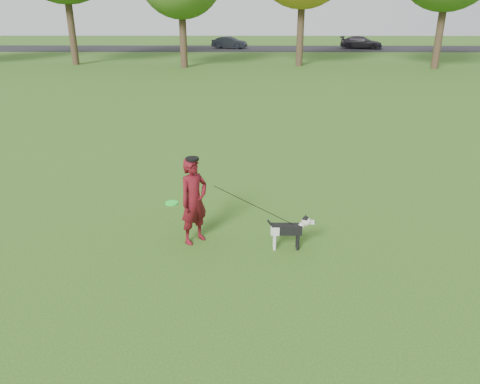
{
  "coord_description": "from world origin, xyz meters",
  "views": [
    {
      "loc": [
        0.13,
        -7.58,
        4.07
      ],
      "look_at": [
        0.06,
        0.16,
        0.95
      ],
      "focal_mm": 35.0,
      "sensor_mm": 36.0,
      "label": 1
    }
  ],
  "objects_px": {
    "man": "(194,201)",
    "dog": "(290,228)",
    "car_right": "(361,42)",
    "car_mid": "(229,43)"
  },
  "relations": [
    {
      "from": "man",
      "to": "car_mid",
      "type": "relative_size",
      "value": 0.48
    },
    {
      "from": "man",
      "to": "car_right",
      "type": "relative_size",
      "value": 0.4
    },
    {
      "from": "dog",
      "to": "car_mid",
      "type": "distance_m",
      "value": 40.24
    },
    {
      "from": "dog",
      "to": "car_right",
      "type": "distance_m",
      "value": 41.53
    },
    {
      "from": "man",
      "to": "dog",
      "type": "bearing_deg",
      "value": -55.03
    },
    {
      "from": "man",
      "to": "car_mid",
      "type": "distance_m",
      "value": 39.9
    },
    {
      "from": "man",
      "to": "dog",
      "type": "relative_size",
      "value": 1.87
    },
    {
      "from": "man",
      "to": "car_right",
      "type": "distance_m",
      "value": 41.74
    },
    {
      "from": "dog",
      "to": "car_right",
      "type": "relative_size",
      "value": 0.21
    },
    {
      "from": "man",
      "to": "dog",
      "type": "distance_m",
      "value": 1.78
    }
  ]
}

